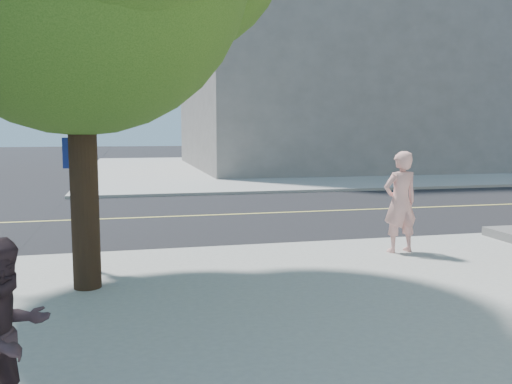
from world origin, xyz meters
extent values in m
plane|color=black|center=(0.00, 0.00, 0.00)|extent=(140.00, 140.00, 0.00)
cube|color=black|center=(0.00, 4.50, 0.01)|extent=(140.00, 9.00, 0.01)
cube|color=gray|center=(13.50, 21.50, 0.06)|extent=(29.00, 25.00, 0.12)
cube|color=slate|center=(14.00, 22.00, 7.12)|extent=(18.00, 16.00, 14.00)
imported|color=#E29E95|center=(5.90, -1.26, 1.04)|extent=(0.72, 0.51, 1.85)
imported|color=#2B1F24|center=(0.20, -6.00, 0.85)|extent=(0.89, 0.89, 1.45)
cylinder|color=black|center=(0.50, -2.31, 2.05)|extent=(0.39, 0.39, 3.86)
cylinder|color=black|center=(0.25, -1.07, 1.98)|extent=(0.11, 0.11, 3.72)
cube|color=white|center=(0.30, -1.09, 2.42)|extent=(0.49, 0.04, 0.18)
cube|color=navy|center=(0.30, -1.09, 1.98)|extent=(0.40, 0.04, 0.49)
imported|color=black|center=(0.25, -1.07, 3.13)|extent=(0.15, 0.18, 0.89)
camera|label=1|loc=(1.09, -10.17, 2.35)|focal=38.14mm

